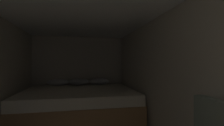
# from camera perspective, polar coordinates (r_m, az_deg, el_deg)

# --- Properties ---
(wall_back) EXTENTS (2.62, 0.05, 2.08)m
(wall_back) POSITION_cam_1_polar(r_m,az_deg,el_deg) (4.85, -11.31, -3.42)
(wall_back) COLOR beige
(wall_back) RESTS_ON ground
(wall_right) EXTENTS (0.05, 4.91, 2.08)m
(wall_right) POSITION_cam_1_polar(r_m,az_deg,el_deg) (2.72, 17.31, -5.95)
(wall_right) COLOR beige
(wall_right) RESTS_ON ground
(ceiling_slab) EXTENTS (2.62, 4.91, 0.05)m
(ceiling_slab) POSITION_cam_1_polar(r_m,az_deg,el_deg) (2.50, -11.12, 18.34)
(ceiling_slab) COLOR white
(ceiling_slab) RESTS_ON wall_left
(bed) EXTENTS (2.40, 1.97, 0.91)m
(bed) POSITION_cam_1_polar(r_m,az_deg,el_deg) (3.92, -11.28, -14.01)
(bed) COLOR #9E7247
(bed) RESTS_ON ground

